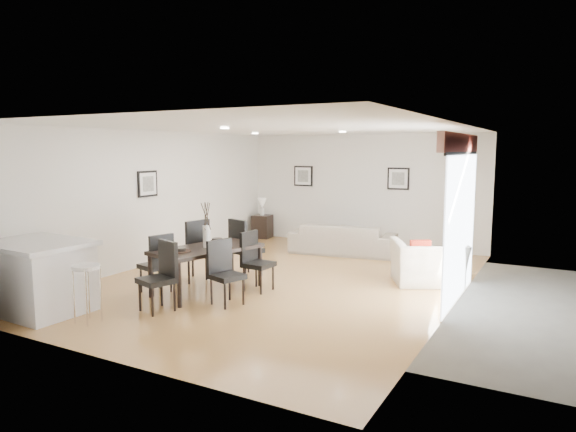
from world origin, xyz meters
The scene contains 26 objects.
ground centered at (0.00, 0.00, 0.00)m, with size 8.00×8.00×0.00m, color #B57D4A.
wall_back centered at (0.00, 4.00, 1.35)m, with size 6.00×0.04×2.70m, color silver.
wall_front centered at (0.00, -4.00, 1.35)m, with size 6.00×0.04×2.70m, color silver.
wall_left centered at (-3.00, 0.00, 1.35)m, with size 0.04×8.00×2.70m, color silver.
wall_right centered at (3.00, 0.00, 1.35)m, with size 0.04×8.00×2.70m, color silver.
ceiling centered at (0.00, 0.00, 2.70)m, with size 6.00×8.00×0.02m, color white.
sofa centered at (0.03, 2.74, 0.34)m, with size 2.33×0.91×0.68m, color gray.
armchair centered at (2.34, 0.99, 0.38)m, with size 1.17×1.02×0.76m, color beige.
dining_table centered at (-0.74, -1.22, 0.67)m, with size 1.30×1.95×0.74m.
dining_chair_wnear centered at (-1.37, -1.69, 0.55)m, with size 0.53×0.53×0.98m.
dining_chair_wfar centered at (-1.35, -0.80, 0.62)m, with size 0.60×0.60×1.11m.
dining_chair_enear centered at (-0.10, -1.64, 0.54)m, with size 0.55×0.55×0.97m.
dining_chair_efar centered at (-0.11, -0.77, 0.55)m, with size 0.47×0.47×0.98m.
dining_chair_head centered at (-0.71, -2.32, 0.57)m, with size 0.57×0.57×1.01m.
dining_chair_foot centered at (-0.76, -0.12, 0.60)m, with size 0.61×0.61×1.07m.
vase centered at (-0.74, -1.22, 1.07)m, with size 0.81×1.33×0.75m.
coffee_table centered at (-0.43, 3.43, 0.19)m, with size 0.94×0.56×0.37m, color black.
side_table centered at (-2.66, 3.66, 0.30)m, with size 0.45×0.45×0.61m, color black.
table_lamp centered at (-2.66, 3.66, 0.90)m, with size 0.24×0.24×0.45m.
cushion centered at (2.23, 0.88, 0.61)m, with size 0.35×0.11×0.35m, color maroon.
kitchen_island centered at (-2.23, -3.23, 0.52)m, with size 1.51×1.18×1.03m.
bar_stool centered at (-1.21, -3.23, 0.68)m, with size 0.36×0.36×0.79m.
framed_print_back_left centered at (-1.60, 3.97, 1.65)m, with size 0.52×0.04×0.52m.
framed_print_back_right centered at (0.90, 3.97, 1.65)m, with size 0.52×0.04×0.52m.
framed_print_left_wall centered at (-2.97, -0.20, 1.65)m, with size 0.04×0.52×0.52m.
sliding_door centered at (2.96, 0.30, 1.66)m, with size 0.12×2.70×2.57m.
Camera 1 is at (4.38, -7.83, 2.33)m, focal length 32.00 mm.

